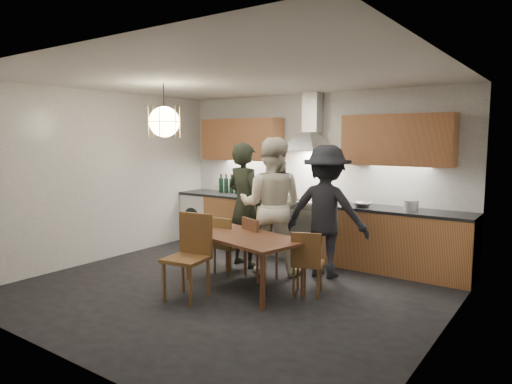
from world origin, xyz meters
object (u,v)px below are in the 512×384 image
Objects in this scene: chair_back_left at (226,242)px; chair_front at (191,250)px; dining_table at (243,241)px; person_right at (326,211)px; mixing_bowl at (362,204)px; stock_pot at (411,206)px; person_left at (245,205)px; person_mid at (271,206)px; wine_bottles at (242,185)px.

chair_back_left is 0.81× the size of chair_front.
person_right reaches higher than dining_table.
dining_table is 6.31× the size of mixing_bowl.
chair_back_left is at bearing -145.21° from stock_pot.
mixing_bowl is (1.17, 2.35, 0.36)m from chair_front.
stock_pot is (2.14, 0.93, 0.06)m from person_left.
dining_table is 1.06m from person_left.
dining_table is 1.74× the size of chair_front.
person_left is at bearing -148.43° from mixing_bowl.
mixing_bowl is (0.87, 1.72, 0.33)m from dining_table.
person_right is (0.71, 0.29, -0.05)m from person_mid.
chair_front is at bearing 53.44° from person_right.
person_left reaches higher than person_right.
chair_front is 1.47m from person_mid.
stock_pot is (0.93, 0.70, 0.07)m from person_right.
wine_bottles reaches higher than stock_pot.
dining_table is 0.62m from chair_back_left.
person_mid is at bearing -173.76° from person_left.
person_left is 2.33m from stock_pot.
chair_back_left reaches higher than dining_table.
dining_table is at bearing 137.59° from person_left.
chair_back_left is 0.69m from person_left.
person_left is at bearing 92.73° from chair_front.
dining_table is 1.26m from person_right.
chair_front is at bearing -65.86° from wine_bottles.
dining_table is 0.70m from chair_front.
dining_table is 0.92× the size of person_mid.
person_mid is 6.86× the size of mixing_bowl.
stock_pot reaches higher than chair_back_left.
mixing_bowl is at bearing -156.59° from person_mid.
person_left reaches higher than mixing_bowl.
chair_back_left is 2.04m from mixing_bowl.
wine_bottles is at bearing 140.07° from dining_table.
chair_back_left is (-0.52, 0.31, -0.14)m from dining_table.
mixing_bowl reaches higher than chair_back_left.
dining_table is 8.92× the size of stock_pot.
stock_pot is (1.86, 2.38, 0.40)m from chair_front.
chair_back_left is at bearing 25.14° from person_mid.
chair_front is 0.56× the size of person_right.
person_mid is (0.22, 1.40, 0.38)m from chair_front.
person_right is 1.17m from stock_pot.
stock_pot reaches higher than mixing_bowl.
wine_bottles is (-2.99, 0.14, 0.10)m from stock_pot.
person_mid reaches higher than wine_bottles.
chair_back_left is 2.93× the size of mixing_bowl.
person_right is at bearing -179.44° from person_mid.
wine_bottles is at bearing 177.39° from stock_pot.
dining_table is 2.15× the size of chair_back_left.
person_mid reaches higher than mixing_bowl.
chair_front is 1.95m from person_right.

